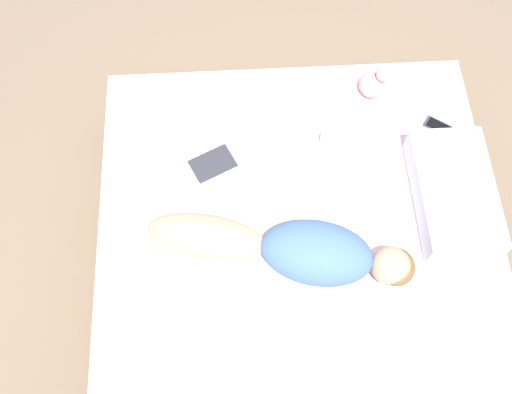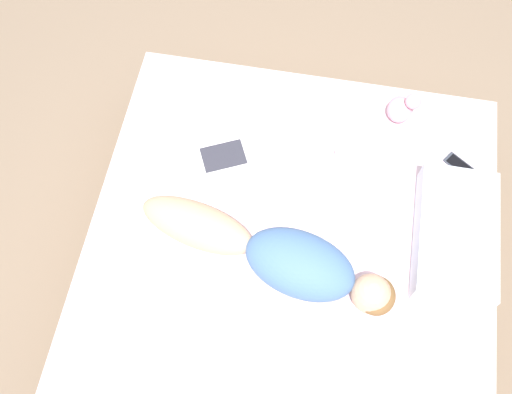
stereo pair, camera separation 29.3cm
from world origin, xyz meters
name	(u,v)px [view 1 (the left image)]	position (x,y,z in m)	size (l,w,h in m)	color
ground_plane	(293,265)	(0.00, 0.00, 0.00)	(12.00, 12.00, 0.00)	#7A6651
bed	(296,248)	(0.00, 0.00, 0.27)	(1.99, 2.02, 0.56)	tan
person	(291,249)	(0.15, -0.06, 0.66)	(0.50, 1.27, 0.22)	tan
open_magazine	(203,148)	(-0.48, -0.46, 0.56)	(0.55, 0.48, 0.01)	white
coffee_mug	(329,139)	(-0.47, 0.19, 0.60)	(0.12, 0.09, 0.08)	white
cell_phone	(439,127)	(-0.53, 0.79, 0.56)	(0.15, 0.17, 0.01)	#333842
plush_toy	(374,83)	(-0.78, 0.46, 0.64)	(0.15, 0.16, 0.19)	#DB9EB2
pillow	(454,193)	(-0.11, 0.76, 0.64)	(0.65, 0.36, 0.16)	silver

